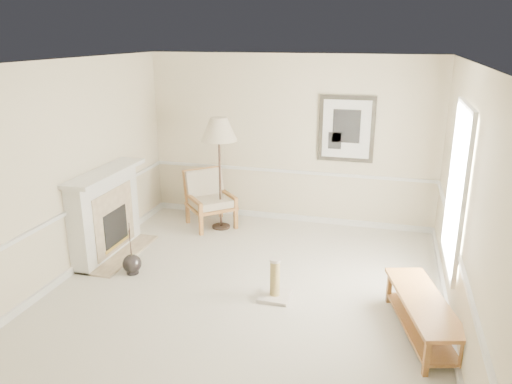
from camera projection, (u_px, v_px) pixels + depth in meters
ground at (246, 292)px, 6.49m from camera, size 5.50×5.50×0.00m
room at (258, 151)px, 5.96m from camera, size 5.04×5.54×2.92m
fireplace at (106, 214)px, 7.43m from camera, size 0.64×1.64×1.31m
floor_vase at (132, 264)px, 6.94m from camera, size 0.26×0.26×0.77m
armchair at (208, 196)px, 8.65m from camera, size 1.05×1.06×0.96m
floor_lamp at (219, 132)px, 8.13m from camera, size 0.66×0.66×1.91m
bench at (422, 311)px, 5.48m from camera, size 0.85×1.61×0.44m
scratching_post at (275, 286)px, 6.28m from camera, size 0.38×0.38×0.55m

